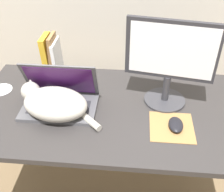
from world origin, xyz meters
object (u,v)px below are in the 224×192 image
laptop (60,99)px  cd_disc (1,90)px  cat (54,103)px  computer_mouse (176,125)px  external_monitor (170,60)px  book_row (52,57)px

laptop → cd_disc: bearing=163.3°
cat → cd_disc: 0.40m
laptop → computer_mouse: 0.57m
cd_disc → cat: bearing=-26.5°
laptop → cd_disc: size_ratio=3.05×
cat → external_monitor: 0.58m
external_monitor → book_row: (-0.63, 0.19, -0.12)m
computer_mouse → book_row: size_ratio=0.42×
laptop → book_row: size_ratio=1.44×
external_monitor → book_row: bearing=163.1°
external_monitor → cd_disc: bearing=178.8°
book_row → external_monitor: bearing=-16.9°
external_monitor → computer_mouse: 0.30m
book_row → cd_disc: bearing=-145.4°
external_monitor → cd_disc: external_monitor is taller
cat → book_row: (-0.10, 0.35, 0.05)m
cd_disc → laptop: bearing=-16.7°
computer_mouse → book_row: book_row is taller
book_row → cd_disc: (-0.25, -0.17, -0.12)m
cat → cd_disc: size_ratio=3.43×
external_monitor → cd_disc: (-0.89, 0.02, -0.24)m
laptop → cd_disc: laptop is taller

